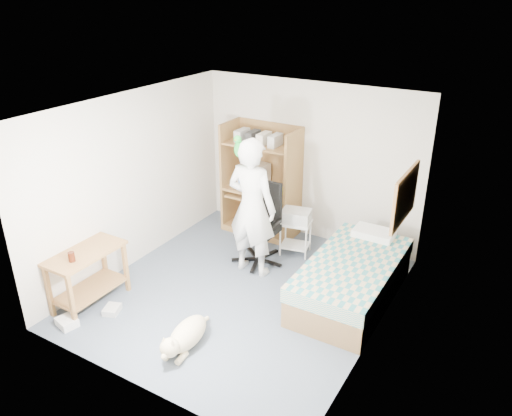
% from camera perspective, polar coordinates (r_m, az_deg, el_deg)
% --- Properties ---
extents(floor, '(4.00, 4.00, 0.00)m').
position_cam_1_polar(floor, '(6.81, -1.58, -9.54)').
color(floor, '#434D5B').
rests_on(floor, ground).
extents(wall_back, '(3.60, 0.02, 2.50)m').
position_cam_1_polar(wall_back, '(7.85, 6.13, 5.25)').
color(wall_back, beige).
rests_on(wall_back, floor).
extents(wall_right, '(0.02, 4.00, 2.50)m').
position_cam_1_polar(wall_right, '(5.55, 14.26, -3.81)').
color(wall_right, beige).
rests_on(wall_right, floor).
extents(wall_left, '(0.02, 4.00, 2.50)m').
position_cam_1_polar(wall_left, '(7.26, -13.84, 3.06)').
color(wall_left, beige).
rests_on(wall_left, floor).
extents(ceiling, '(3.60, 4.00, 0.02)m').
position_cam_1_polar(ceiling, '(5.80, -1.86, 11.42)').
color(ceiling, white).
rests_on(ceiling, wall_back).
extents(computer_hutch, '(1.20, 0.63, 1.80)m').
position_cam_1_polar(computer_hutch, '(8.07, 0.70, 2.71)').
color(computer_hutch, brown).
rests_on(computer_hutch, floor).
extents(bed, '(1.02, 2.02, 0.66)m').
position_cam_1_polar(bed, '(6.66, 10.90, -7.95)').
color(bed, brown).
rests_on(bed, floor).
extents(side_desk, '(0.50, 1.00, 0.75)m').
position_cam_1_polar(side_desk, '(6.69, -18.70, -6.69)').
color(side_desk, olive).
rests_on(side_desk, floor).
extents(corkboard, '(0.04, 0.94, 0.66)m').
position_cam_1_polar(corkboard, '(6.27, 16.69, 1.27)').
color(corkboard, '#A18048').
rests_on(corkboard, wall_right).
extents(office_chair, '(0.67, 0.67, 1.19)m').
position_cam_1_polar(office_chair, '(7.33, 0.48, -3.04)').
color(office_chair, black).
rests_on(office_chair, floor).
extents(person, '(0.73, 0.48, 1.98)m').
position_cam_1_polar(person, '(6.82, -0.48, 0.03)').
color(person, white).
rests_on(person, floor).
extents(parrot, '(0.15, 0.25, 0.40)m').
position_cam_1_polar(parrot, '(6.64, -1.93, 6.92)').
color(parrot, '#127E1F').
rests_on(parrot, person).
extents(dog, '(0.37, 0.96, 0.36)m').
position_cam_1_polar(dog, '(5.87, -8.09, -14.25)').
color(dog, beige).
rests_on(dog, floor).
extents(printer_cart, '(0.51, 0.45, 0.54)m').
position_cam_1_polar(printer_cart, '(7.57, 4.54, -2.76)').
color(printer_cart, white).
rests_on(printer_cart, floor).
extents(printer, '(0.48, 0.40, 0.18)m').
position_cam_1_polar(printer, '(7.45, 4.61, -0.91)').
color(printer, '#B6B7B2').
rests_on(printer, printer_cart).
extents(crt_monitor, '(0.44, 0.46, 0.37)m').
position_cam_1_polar(crt_monitor, '(8.11, -0.23, 3.81)').
color(crt_monitor, beige).
rests_on(crt_monitor, computer_hutch).
extents(keyboard, '(0.46, 0.21, 0.03)m').
position_cam_1_polar(keyboard, '(8.02, -0.02, 1.38)').
color(keyboard, beige).
rests_on(keyboard, computer_hutch).
extents(pencil_cup, '(0.08, 0.08, 0.12)m').
position_cam_1_polar(pencil_cup, '(7.83, 2.91, 1.95)').
color(pencil_cup, gold).
rests_on(pencil_cup, computer_hutch).
extents(drink_glass, '(0.08, 0.08, 0.12)m').
position_cam_1_polar(drink_glass, '(6.38, -20.33, -5.26)').
color(drink_glass, '#3D1609').
rests_on(drink_glass, side_desk).
extents(floor_box_a, '(0.29, 0.25, 0.10)m').
position_cam_1_polar(floor_box_a, '(6.60, -20.78, -12.11)').
color(floor_box_a, white).
rests_on(floor_box_a, floor).
extents(floor_box_b, '(0.25, 0.27, 0.08)m').
position_cam_1_polar(floor_box_b, '(6.66, -16.13, -11.09)').
color(floor_box_b, '#B6B6B1').
rests_on(floor_box_b, floor).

